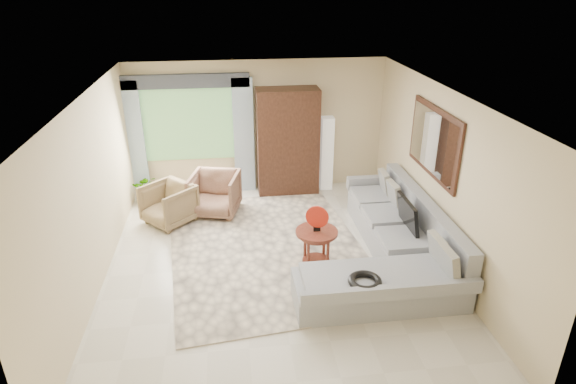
{
  "coord_description": "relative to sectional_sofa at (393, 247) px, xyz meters",
  "views": [
    {
      "loc": [
        -0.6,
        -6.21,
        4.04
      ],
      "look_at": [
        0.25,
        0.35,
        1.05
      ],
      "focal_mm": 30.0,
      "sensor_mm": 36.0,
      "label": 1
    }
  ],
  "objects": [
    {
      "name": "area_rug",
      "position": [
        -1.86,
        0.65,
        -0.27
      ],
      "size": [
        3.42,
        4.31,
        0.02
      ],
      "primitive_type": "cube",
      "rotation": [
        0.0,
        0.0,
        0.11
      ],
      "color": "beige",
      "rests_on": "ground"
    },
    {
      "name": "armoire",
      "position": [
        -1.23,
        2.9,
        0.77
      ],
      "size": [
        1.2,
        0.55,
        2.1
      ],
      "primitive_type": "cube",
      "color": "black",
      "rests_on": "ground"
    },
    {
      "name": "curtain_right",
      "position": [
        -2.08,
        3.06,
        0.87
      ],
      "size": [
        0.4,
        0.08,
        2.3
      ],
      "primitive_type": "cube",
      "color": "#9EB7CC",
      "rests_on": "ground"
    },
    {
      "name": "red_disc",
      "position": [
        -1.17,
        0.03,
        0.57
      ],
      "size": [
        0.33,
        0.15,
        0.34
      ],
      "primitive_type": "cylinder",
      "rotation": [
        1.57,
        0.0,
        -0.37
      ],
      "color": "red",
      "rests_on": "coffee_table"
    },
    {
      "name": "curtain_left",
      "position": [
        -4.18,
        3.06,
        0.87
      ],
      "size": [
        0.4,
        0.08,
        2.3
      ],
      "primitive_type": "cube",
      "color": "#9EB7CC",
      "rests_on": "ground"
    },
    {
      "name": "garden_hose",
      "position": [
        -0.78,
        -1.18,
        0.26
      ],
      "size": [
        0.43,
        0.43,
        0.09
      ],
      "primitive_type": "torus",
      "color": "black",
      "rests_on": "sectional_sofa"
    },
    {
      "name": "wall_mirror",
      "position": [
        0.68,
        0.53,
        1.47
      ],
      "size": [
        0.05,
        1.7,
        1.05
      ],
      "color": "black",
      "rests_on": "wall_right"
    },
    {
      "name": "ground",
      "position": [
        -1.78,
        0.18,
        -0.28
      ],
      "size": [
        6.0,
        6.0,
        0.0
      ],
      "primitive_type": "plane",
      "color": "silver",
      "rests_on": "ground"
    },
    {
      "name": "window",
      "position": [
        -3.13,
        3.15,
        1.12
      ],
      "size": [
        1.8,
        0.04,
        1.4
      ],
      "primitive_type": "cube",
      "color": "#669E59",
      "rests_on": "wall_back"
    },
    {
      "name": "potted_plant",
      "position": [
        -4.0,
        2.75,
        -0.01
      ],
      "size": [
        0.54,
        0.48,
        0.56
      ],
      "primitive_type": "imported",
      "rotation": [
        0.0,
        0.0,
        0.09
      ],
      "color": "#999999",
      "rests_on": "ground"
    },
    {
      "name": "tv_screen",
      "position": [
        0.27,
        0.21,
        0.44
      ],
      "size": [
        0.14,
        0.74,
        0.48
      ],
      "primitive_type": "cube",
      "rotation": [
        0.0,
        -0.17,
        0.0
      ],
      "color": "black",
      "rests_on": "sectional_sofa"
    },
    {
      "name": "armchair_right",
      "position": [
        -2.68,
        2.06,
        0.11
      ],
      "size": [
        1.02,
        1.03,
        0.78
      ],
      "primitive_type": "imported",
      "rotation": [
        0.0,
        0.0,
        -0.25
      ],
      "color": "#90654E",
      "rests_on": "ground"
    },
    {
      "name": "sectional_sofa",
      "position": [
        0.0,
        0.0,
        0.0
      ],
      "size": [
        2.3,
        3.46,
        0.9
      ],
      "color": "#9C9EA5",
      "rests_on": "ground"
    },
    {
      "name": "floor_lamp",
      "position": [
        -0.43,
        2.96,
        0.47
      ],
      "size": [
        0.24,
        0.24,
        1.5
      ],
      "primitive_type": "cube",
      "color": "silver",
      "rests_on": "ground"
    },
    {
      "name": "valance",
      "position": [
        -3.13,
        3.08,
        1.97
      ],
      "size": [
        2.4,
        0.12,
        0.26
      ],
      "primitive_type": "cube",
      "color": "#1E232D",
      "rests_on": "wall_back"
    },
    {
      "name": "coffee_table",
      "position": [
        -1.17,
        0.03,
        0.05
      ],
      "size": [
        0.63,
        0.63,
        0.63
      ],
      "rotation": [
        0.0,
        0.0,
        0.21
      ],
      "color": "#531D16",
      "rests_on": "ground"
    },
    {
      "name": "armchair_left",
      "position": [
        -3.49,
        1.79,
        0.08
      ],
      "size": [
        1.1,
        1.1,
        0.72
      ],
      "primitive_type": "imported",
      "rotation": [
        0.0,
        0.0,
        -0.8
      ],
      "color": "olive",
      "rests_on": "ground"
    }
  ]
}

